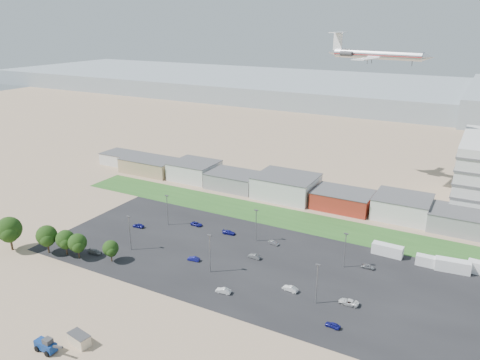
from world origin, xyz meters
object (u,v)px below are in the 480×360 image
Objects in this scene: telehandler at (45,344)px; airliner at (377,55)px; parked_car_2 at (333,325)px; parked_car_11 at (273,243)px; parked_car_0 at (349,302)px; portable_shed at (79,339)px; parked_car_9 at (197,224)px; parked_car_8 at (368,266)px; parked_car_5 at (138,226)px; parked_car_1 at (290,289)px; parked_car_13 at (223,291)px; box_trailer_a at (387,250)px; parked_car_4 at (194,259)px; tree_far_left at (9,232)px; parked_car_7 at (254,256)px; parked_car_6 at (229,232)px; parked_car_10 at (95,252)px.

airliner is at bearing 78.29° from telehandler.
telehandler is at bearing -48.67° from parked_car_2.
parked_car_0 is at bearing -118.23° from parked_car_11.
portable_shed reaches higher than parked_car_9.
parked_car_8 is 28.26m from parked_car_11.
parked_car_5 is (-53.55, -76.85, -50.34)m from airliner.
portable_shed is 1.25× the size of parked_car_1.
portable_shed is 1.24× the size of parked_car_9.
parked_car_9 is (-55.41, 30.20, -0.02)m from parked_car_2.
parked_car_13 is (27.65, -29.89, 0.08)m from parked_car_9.
parked_car_0 reaches higher than parked_car_2.
portable_shed is 1.28× the size of parked_car_13.
parked_car_8 is (-2.85, -10.18, -0.99)m from box_trailer_a.
parked_car_1 is (3.83, -88.01, -50.35)m from airliner.
portable_shed is 60.22m from parked_car_0.
parked_car_4 is at bearing -85.39° from parked_car_1.
telehandler is at bearing -124.18° from portable_shed.
tree_far_left is at bearing -78.73° from parked_car_2.
parked_car_13 is at bearing 7.26° from parked_car_7.
parked_car_13 is (43.33, -19.79, -0.02)m from parked_car_5.
parked_car_0 reaches higher than parked_car_13.
parked_car_6 is at bearing -166.31° from box_trailer_a.
portable_shed is at bearing -8.97° from parked_car_4.
portable_shed is 74.19m from parked_car_8.
parked_car_5 is (-74.36, -19.15, -0.94)m from box_trailer_a.
airliner is 87.84m from parked_car_6.
parked_car_7 is (-29.53, 9.41, -0.04)m from parked_car_0.
parked_car_1 is at bearing 113.81° from parked_car_13.
telehandler is (-4.44, -4.67, 0.37)m from portable_shed.
parked_car_2 is 52.24m from parked_car_6.
parked_car_5 is at bearing 109.14° from parked_car_11.
tree_far_left is 2.99× the size of parked_car_5.
box_trailer_a is 2.20× the size of parked_car_13.
parked_car_1 is at bearing -86.49° from parked_car_10.
airliner is at bearing 54.61° from tree_far_left.
telehandler is at bearing -91.81° from airliner.
parked_car_11 is at bearing 31.01° from tree_far_left.
box_trailer_a reaches higher than parked_car_11.
parked_car_4 is (49.96, 19.74, -5.17)m from tree_far_left.
box_trailer_a is 2.13× the size of parked_car_9.
parked_car_7 is at bearing 115.35° from parked_car_4.
parked_car_0 reaches higher than parked_car_10.
parked_car_7 is at bearing 84.23° from parked_car_5.
telehandler is 90.49m from box_trailer_a.
parked_car_0 is at bearing 11.81° from tree_far_left.
parked_car_8 is 55.84m from parked_car_9.
portable_shed is 53.57m from tree_far_left.
parked_car_7 is at bearing -132.59° from parked_car_6.
parked_car_4 is (-25.63, -86.65, -50.42)m from airliner.
telehandler reaches higher than parked_car_13.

